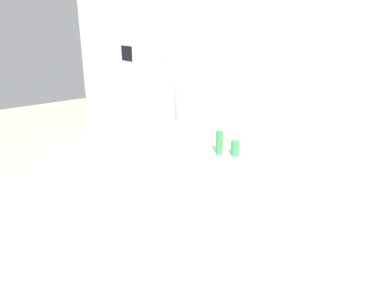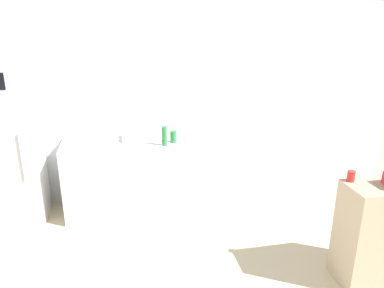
# 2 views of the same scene
# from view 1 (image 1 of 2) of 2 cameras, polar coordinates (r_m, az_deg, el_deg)

# --- Properties ---
(wall_back) EXTENTS (8.00, 0.06, 2.60)m
(wall_back) POSITION_cam_1_polar(r_m,az_deg,el_deg) (4.30, 5.99, 6.94)
(wall_back) COLOR silver
(wall_back) RESTS_ON ground_plane
(refrigerator) EXTENTS (0.59, 0.62, 1.59)m
(refrigerator) POSITION_cam_1_polar(r_m,az_deg,el_deg) (5.13, -7.34, 3.01)
(refrigerator) COLOR silver
(refrigerator) RESTS_ON ground_plane
(microwave) EXTENTS (0.46, 0.36, 0.31)m
(microwave) POSITION_cam_1_polar(r_m,az_deg,el_deg) (4.96, -7.82, 13.60)
(microwave) COLOR white
(microwave) RESTS_ON refrigerator
(counter) EXTENTS (2.09, 0.70, 0.93)m
(counter) POSITION_cam_1_polar(r_m,az_deg,el_deg) (4.08, 5.06, -6.12)
(counter) COLOR silver
(counter) RESTS_ON ground_plane
(sink_basin) EXTENTS (0.37, 0.31, 0.06)m
(sink_basin) POSITION_cam_1_polar(r_m,az_deg,el_deg) (4.01, 4.60, 1.08)
(sink_basin) COLOR #9EA3A8
(sink_basin) RESTS_ON counter
(bottle_tall) EXTENTS (0.06, 0.06, 0.23)m
(bottle_tall) POSITION_cam_1_polar(r_m,az_deg,el_deg) (3.56, 4.17, 0.20)
(bottle_tall) COLOR #2D7F42
(bottle_tall) RESTS_ON counter
(bottle_short) EXTENTS (0.08, 0.08, 0.15)m
(bottle_short) POSITION_cam_1_polar(r_m,az_deg,el_deg) (3.55, 6.59, -0.66)
(bottle_short) COLOR #2D7F42
(bottle_short) RESTS_ON counter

